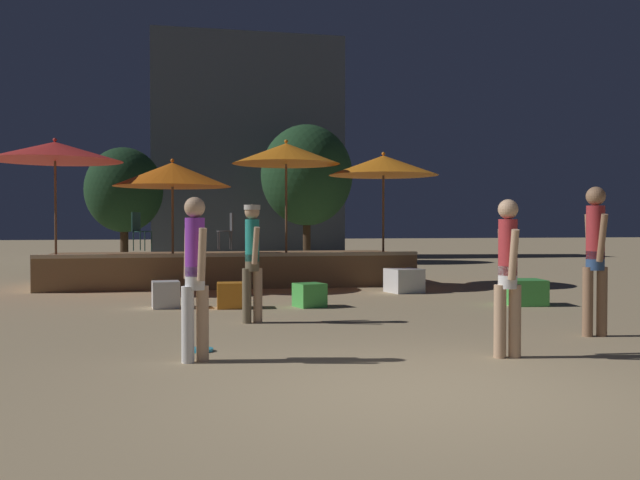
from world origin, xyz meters
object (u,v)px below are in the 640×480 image
at_px(cube_seat_2, 310,295).
at_px(cube_seat_3, 525,292).
at_px(person_2, 195,273).
at_px(background_tree_1, 307,175).
at_px(cube_seat_4, 230,295).
at_px(person_0, 252,257).
at_px(patio_umbrella_0, 286,154).
at_px(person_1, 508,273).
at_px(cube_seat_0, 404,281).
at_px(person_3, 595,253).
at_px(background_tree_0, 124,190).
at_px(bistro_chair_0, 139,227).
at_px(frisbee_disc, 201,350).
at_px(patio_umbrella_1, 55,152).
at_px(patio_umbrella_3, 383,166).
at_px(patio_umbrella_2, 172,175).
at_px(cube_seat_1, 166,295).
at_px(bistro_chair_1, 228,227).

xyz_separation_m(cube_seat_2, cube_seat_3, (3.72, -0.51, 0.02)).
xyz_separation_m(person_2, background_tree_1, (4.69, 18.11, 2.27)).
height_order(cube_seat_4, person_0, person_0).
bearing_deg(patio_umbrella_0, cube_seat_3, -49.59).
bearing_deg(person_1, cube_seat_0, 85.93).
relative_size(cube_seat_4, person_2, 0.27).
distance_m(person_3, background_tree_0, 18.97).
xyz_separation_m(patio_umbrella_0, cube_seat_3, (3.53, -4.14, -2.73)).
distance_m(cube_seat_2, cube_seat_4, 1.34).
xyz_separation_m(bistro_chair_0, frisbee_disc, (1.01, -9.25, -1.31)).
distance_m(patio_umbrella_1, patio_umbrella_3, 7.11).
relative_size(cube_seat_2, person_0, 0.33).
bearing_deg(background_tree_1, cube_seat_4, -106.24).
relative_size(person_2, frisbee_disc, 6.20).
xyz_separation_m(patio_umbrella_1, patio_umbrella_3, (7.11, 0.05, -0.17)).
bearing_deg(person_1, patio_umbrella_0, 102.37).
relative_size(patio_umbrella_2, cube_seat_1, 5.86).
distance_m(patio_umbrella_0, cube_seat_1, 4.98).
distance_m(person_0, person_2, 2.88).
distance_m(person_2, bistro_chair_1, 10.41).
relative_size(patio_umbrella_3, frisbee_disc, 11.22).
xyz_separation_m(cube_seat_0, person_3, (0.48, -5.95, 0.81)).
xyz_separation_m(cube_seat_2, frisbee_disc, (-2.00, -3.90, -0.18)).
relative_size(cube_seat_1, background_tree_0, 0.12).
bearing_deg(cube_seat_1, bistro_chair_0, 97.09).
xyz_separation_m(patio_umbrella_1, bistro_chair_1, (3.74, 2.10, -1.58)).
bearing_deg(patio_umbrella_1, patio_umbrella_2, -4.66).
bearing_deg(patio_umbrella_0, cube_seat_1, -128.43).
bearing_deg(frisbee_disc, background_tree_0, 95.92).
xyz_separation_m(patio_umbrella_1, cube_seat_4, (3.30, -3.64, -2.70)).
relative_size(cube_seat_3, bistro_chair_1, 0.78).
height_order(cube_seat_3, person_1, person_1).
bearing_deg(background_tree_0, patio_umbrella_3, -57.78).
xyz_separation_m(patio_umbrella_2, cube_seat_0, (4.66, -1.46, -2.21)).
bearing_deg(cube_seat_1, patio_umbrella_2, 87.46).
relative_size(patio_umbrella_1, cube_seat_0, 4.29).
height_order(patio_umbrella_0, frisbee_disc, patio_umbrella_0).
relative_size(patio_umbrella_3, bistro_chair_1, 3.40).
relative_size(cube_seat_3, cube_seat_4, 1.51).
xyz_separation_m(cube_seat_0, bistro_chair_1, (-3.29, 3.75, 1.08)).
height_order(patio_umbrella_0, cube_seat_1, patio_umbrella_0).
xyz_separation_m(patio_umbrella_1, person_2, (2.55, -8.23, -2.00)).
relative_size(patio_umbrella_2, frisbee_disc, 10.24).
bearing_deg(person_0, cube_seat_0, 36.29).
height_order(cube_seat_3, person_3, person_3).
height_order(cube_seat_0, cube_seat_2, cube_seat_0).
bearing_deg(cube_seat_0, patio_umbrella_2, 162.64).
bearing_deg(person_0, background_tree_0, 88.96).
bearing_deg(cube_seat_3, patio_umbrella_2, 145.79).
height_order(person_0, background_tree_1, background_tree_1).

